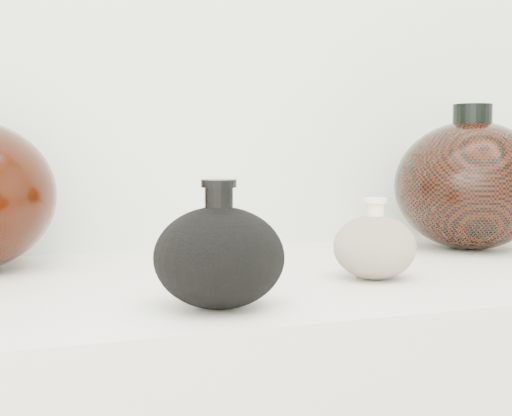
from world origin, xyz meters
name	(u,v)px	position (x,y,z in m)	size (l,w,h in m)	color
black_gourd_vase	(219,256)	(-0.08, 0.79, 0.95)	(0.16, 0.16, 0.12)	black
cream_gourd_vase	(375,246)	(0.14, 0.87, 0.94)	(0.12, 0.12, 0.10)	#BDB194
right_round_pot	(471,185)	(0.40, 1.04, 1.00)	(0.29, 0.29, 0.22)	black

